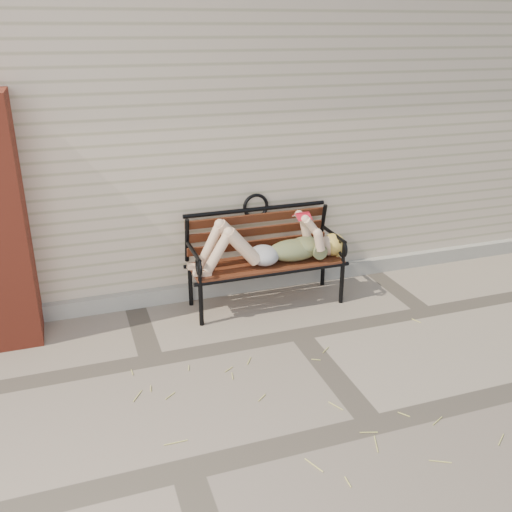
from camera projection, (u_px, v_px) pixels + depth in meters
name	position (u px, v px, depth m)	size (l,w,h in m)	color
ground	(299.00, 334.00, 4.83)	(80.00, 80.00, 0.00)	gray
house_wall	(206.00, 108.00, 6.90)	(8.00, 4.00, 3.00)	beige
foundation_strip	(262.00, 281.00, 5.65)	(8.00, 0.10, 0.15)	#AAA699
garden_bench	(263.00, 245.00, 5.24)	(1.53, 0.61, 0.99)	black
reading_woman	(269.00, 246.00, 5.12)	(1.44, 0.33, 0.45)	#0B374F
straw_scatter	(284.00, 402.00, 3.95)	(2.91, 1.48, 0.01)	#CDC564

